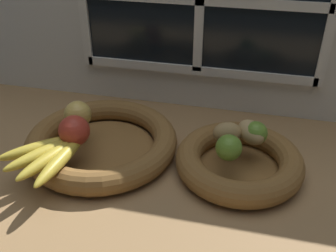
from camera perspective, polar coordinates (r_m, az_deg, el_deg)
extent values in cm
cube|color=#9E774C|center=(91.51, 1.07, -6.39)|extent=(140.00, 90.00, 3.00)
cube|color=silver|center=(104.94, 4.92, 16.56)|extent=(140.00, 3.00, 55.00)
cube|color=black|center=(102.24, 4.84, 18.17)|extent=(64.00, 0.80, 38.00)
cube|color=white|center=(101.66, 4.78, 18.09)|extent=(2.40, 1.20, 38.00)
cube|color=white|center=(101.66, 4.78, 18.09)|extent=(64.00, 1.20, 2.40)
cube|color=white|center=(102.02, 23.52, 15.72)|extent=(2.40, 1.20, 40.40)
cube|color=white|center=(107.83, 4.33, 8.26)|extent=(64.00, 1.20, 2.40)
cylinder|color=brown|center=(95.73, -9.66, -3.45)|extent=(25.33, 25.33, 1.00)
torus|color=brown|center=(94.40, -9.78, -2.29)|extent=(36.58, 36.58, 5.69)
cylinder|color=brown|center=(89.74, 10.35, -6.27)|extent=(18.91, 18.91, 1.00)
torus|color=brown|center=(88.33, 10.50, -5.08)|extent=(28.74, 28.74, 5.69)
sphere|color=#B73828|center=(87.86, -13.74, -0.69)|extent=(6.99, 6.99, 6.99)
sphere|color=#DBB756|center=(94.41, -13.24, 1.68)|extent=(6.56, 6.56, 6.56)
ellipsoid|color=gold|center=(88.13, -18.26, -3.01)|extent=(15.84, 14.53, 2.84)
ellipsoid|color=gold|center=(86.24, -17.74, -3.75)|extent=(12.79, 17.07, 2.84)
ellipsoid|color=gold|center=(84.55, -16.85, -4.37)|extent=(8.94, 18.54, 2.84)
ellipsoid|color=gold|center=(83.19, -15.63, -4.81)|extent=(4.53, 18.85, 2.84)
sphere|color=brown|center=(89.47, -12.50, -1.46)|extent=(2.56, 2.56, 2.56)
ellipsoid|color=#A38451|center=(87.54, 8.78, -1.01)|extent=(7.54, 6.36, 4.95)
ellipsoid|color=tan|center=(88.72, 12.24, -0.90)|extent=(8.90, 9.34, 5.00)
sphere|color=olive|center=(82.10, 9.01, -3.20)|extent=(5.69, 5.69, 5.69)
sphere|color=olive|center=(88.22, 12.85, -1.03)|extent=(5.41, 5.41, 5.41)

